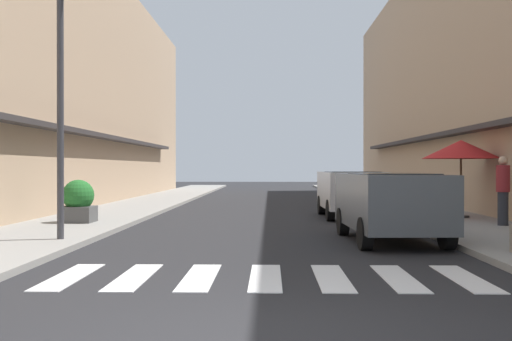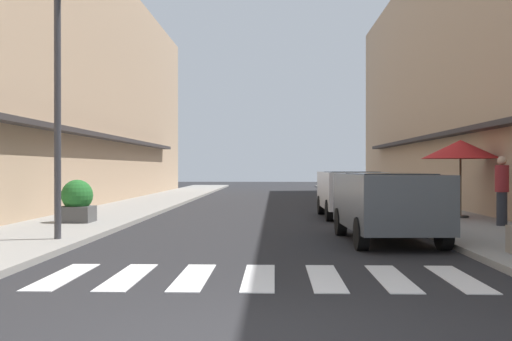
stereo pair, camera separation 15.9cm
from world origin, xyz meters
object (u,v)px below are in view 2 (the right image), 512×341
Objects in this scene: parked_car_near at (387,199)px; street_lamp at (67,79)px; planter_midblock at (77,202)px; pedestrian_walking_near at (502,189)px; parked_car_mid at (350,189)px; cafe_umbrella at (460,150)px.

street_lamp is (-6.69, -0.60, 2.50)m from parked_car_near.
parked_car_near reaches higher than planter_midblock.
parked_car_mid is at bearing 145.24° from pedestrian_walking_near.
parked_car_mid is at bearing 156.93° from cafe_umbrella.
street_lamp reaches higher than pedestrian_walking_near.
parked_car_near is 6.07m from cafe_umbrella.
parked_car_mid reaches higher than planter_midblock.
cafe_umbrella is 2.00× the size of planter_midblock.
planter_midblock is at bearing 157.27° from parked_car_near.
street_lamp is at bearing -148.43° from pedestrian_walking_near.
parked_car_near is 1.77× the size of cafe_umbrella.
planter_midblock is at bearing -157.74° from parked_car_mid.
planter_midblock is (-7.73, 3.24, -0.25)m from parked_car_near.
planter_midblock is (-10.81, -1.85, -1.45)m from cafe_umbrella.
planter_midblock is at bearing 105.12° from street_lamp.
street_lamp is at bearing -133.68° from parked_car_mid.
cafe_umbrella is (3.08, -1.31, 1.20)m from parked_car_mid.
street_lamp is 4.71× the size of planter_midblock.
cafe_umbrella is at bearing 58.86° from parked_car_near.
parked_car_near is 7.17m from street_lamp.
planter_midblock is 0.65× the size of pedestrian_walking_near.
parked_car_mid is 5.09m from pedestrian_walking_near.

